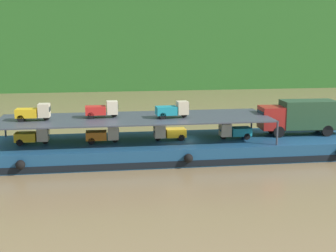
{
  "coord_description": "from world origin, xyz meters",
  "views": [
    {
      "loc": [
        -6.82,
        -38.89,
        10.48
      ],
      "look_at": [
        -1.04,
        0.0,
        2.7
      ],
      "focal_mm": 50.03,
      "sensor_mm": 36.0,
      "label": 1
    }
  ],
  "objects_px": {
    "mini_truck_lower_stern": "(33,136)",
    "mini_truck_lower_mid": "(169,132)",
    "covered_lorry": "(300,116)",
    "mini_truck_lower_fore": "(234,131)",
    "mini_truck_upper_mid": "(102,109)",
    "cargo_barge": "(180,148)",
    "mini_truck_upper_stern": "(34,112)",
    "mini_truck_lower_aft": "(103,135)",
    "mini_truck_upper_fore": "(173,110)"
  },
  "relations": [
    {
      "from": "mini_truck_lower_mid",
      "to": "mini_truck_upper_stern",
      "type": "height_order",
      "value": "mini_truck_upper_stern"
    },
    {
      "from": "mini_truck_lower_fore",
      "to": "mini_truck_upper_fore",
      "type": "distance_m",
      "value": 5.8
    },
    {
      "from": "mini_truck_upper_stern",
      "to": "cargo_barge",
      "type": "bearing_deg",
      "value": 0.35
    },
    {
      "from": "mini_truck_lower_mid",
      "to": "mini_truck_lower_aft",
      "type": "bearing_deg",
      "value": -178.44
    },
    {
      "from": "mini_truck_lower_mid",
      "to": "mini_truck_lower_fore",
      "type": "xyz_separation_m",
      "value": [
        5.7,
        -0.31,
        0.0
      ]
    },
    {
      "from": "mini_truck_upper_mid",
      "to": "covered_lorry",
      "type": "bearing_deg",
      "value": -0.4
    },
    {
      "from": "cargo_barge",
      "to": "covered_lorry",
      "type": "relative_size",
      "value": 4.03
    },
    {
      "from": "cargo_barge",
      "to": "mini_truck_lower_stern",
      "type": "height_order",
      "value": "mini_truck_lower_stern"
    },
    {
      "from": "mini_truck_lower_stern",
      "to": "mini_truck_upper_fore",
      "type": "distance_m",
      "value": 11.8
    },
    {
      "from": "mini_truck_lower_fore",
      "to": "mini_truck_upper_stern",
      "type": "distance_m",
      "value": 16.98
    },
    {
      "from": "mini_truck_upper_mid",
      "to": "mini_truck_lower_aft",
      "type": "bearing_deg",
      "value": -89.5
    },
    {
      "from": "cargo_barge",
      "to": "mini_truck_lower_aft",
      "type": "height_order",
      "value": "mini_truck_lower_aft"
    },
    {
      "from": "cargo_barge",
      "to": "mini_truck_upper_fore",
      "type": "relative_size",
      "value": 11.43
    },
    {
      "from": "mini_truck_lower_stern",
      "to": "mini_truck_lower_fore",
      "type": "relative_size",
      "value": 1.01
    },
    {
      "from": "mini_truck_lower_fore",
      "to": "mini_truck_upper_mid",
      "type": "height_order",
      "value": "mini_truck_upper_mid"
    },
    {
      "from": "mini_truck_upper_stern",
      "to": "covered_lorry",
      "type": "bearing_deg",
      "value": 1.15
    },
    {
      "from": "cargo_barge",
      "to": "mini_truck_upper_mid",
      "type": "relative_size",
      "value": 11.56
    },
    {
      "from": "mini_truck_lower_mid",
      "to": "mini_truck_upper_mid",
      "type": "height_order",
      "value": "mini_truck_upper_mid"
    },
    {
      "from": "mini_truck_lower_stern",
      "to": "mini_truck_upper_fore",
      "type": "relative_size",
      "value": 0.99
    },
    {
      "from": "mini_truck_lower_fore",
      "to": "cargo_barge",
      "type": "bearing_deg",
      "value": 174.6
    },
    {
      "from": "mini_truck_lower_fore",
      "to": "mini_truck_upper_stern",
      "type": "xyz_separation_m",
      "value": [
        -16.86,
        0.37,
        2.0
      ]
    },
    {
      "from": "mini_truck_lower_stern",
      "to": "mini_truck_lower_aft",
      "type": "relative_size",
      "value": 1.01
    },
    {
      "from": "mini_truck_lower_aft",
      "to": "mini_truck_lower_mid",
      "type": "xyz_separation_m",
      "value": [
        5.61,
        0.15,
        0.0
      ]
    },
    {
      "from": "mini_truck_lower_stern",
      "to": "mini_truck_upper_mid",
      "type": "height_order",
      "value": "mini_truck_upper_mid"
    },
    {
      "from": "covered_lorry",
      "to": "mini_truck_upper_fore",
      "type": "relative_size",
      "value": 2.83
    },
    {
      "from": "mini_truck_lower_aft",
      "to": "mini_truck_lower_fore",
      "type": "bearing_deg",
      "value": -0.81
    },
    {
      "from": "mini_truck_lower_stern",
      "to": "cargo_barge",
      "type": "bearing_deg",
      "value": -0.04
    },
    {
      "from": "mini_truck_lower_fore",
      "to": "mini_truck_upper_mid",
      "type": "bearing_deg",
      "value": 175.15
    },
    {
      "from": "mini_truck_lower_aft",
      "to": "mini_truck_upper_mid",
      "type": "bearing_deg",
      "value": 90.5
    },
    {
      "from": "mini_truck_upper_stern",
      "to": "mini_truck_lower_stern",
      "type": "bearing_deg",
      "value": 157.56
    },
    {
      "from": "mini_truck_lower_aft",
      "to": "mini_truck_upper_fore",
      "type": "distance_m",
      "value": 6.2
    },
    {
      "from": "mini_truck_upper_mid",
      "to": "mini_truck_lower_fore",
      "type": "bearing_deg",
      "value": -4.85
    },
    {
      "from": "mini_truck_lower_stern",
      "to": "covered_lorry",
      "type": "bearing_deg",
      "value": 0.93
    },
    {
      "from": "covered_lorry",
      "to": "mini_truck_lower_stern",
      "type": "relative_size",
      "value": 2.85
    },
    {
      "from": "mini_truck_lower_aft",
      "to": "mini_truck_upper_mid",
      "type": "height_order",
      "value": "mini_truck_upper_mid"
    },
    {
      "from": "mini_truck_lower_fore",
      "to": "mini_truck_upper_fore",
      "type": "relative_size",
      "value": 0.98
    },
    {
      "from": "mini_truck_lower_aft",
      "to": "mini_truck_upper_mid",
      "type": "relative_size",
      "value": 1.0
    },
    {
      "from": "mini_truck_lower_mid",
      "to": "mini_truck_upper_mid",
      "type": "distance_m",
      "value": 6.0
    },
    {
      "from": "covered_lorry",
      "to": "mini_truck_lower_fore",
      "type": "distance_m",
      "value": 6.41
    },
    {
      "from": "mini_truck_lower_mid",
      "to": "mini_truck_lower_fore",
      "type": "height_order",
      "value": "same"
    },
    {
      "from": "mini_truck_lower_stern",
      "to": "mini_truck_lower_mid",
      "type": "height_order",
      "value": "same"
    },
    {
      "from": "mini_truck_lower_aft",
      "to": "mini_truck_upper_mid",
      "type": "xyz_separation_m",
      "value": [
        -0.01,
        0.8,
        2.0
      ]
    },
    {
      "from": "covered_lorry",
      "to": "cargo_barge",
      "type": "bearing_deg",
      "value": -177.97
    },
    {
      "from": "covered_lorry",
      "to": "mini_truck_lower_mid",
      "type": "distance_m",
      "value": 12.02
    },
    {
      "from": "cargo_barge",
      "to": "covered_lorry",
      "type": "xyz_separation_m",
      "value": [
        11.0,
        0.39,
        2.45
      ]
    },
    {
      "from": "covered_lorry",
      "to": "mini_truck_upper_stern",
      "type": "height_order",
      "value": "mini_truck_upper_stern"
    },
    {
      "from": "mini_truck_lower_stern",
      "to": "mini_truck_upper_stern",
      "type": "height_order",
      "value": "mini_truck_upper_stern"
    },
    {
      "from": "covered_lorry",
      "to": "mini_truck_lower_stern",
      "type": "bearing_deg",
      "value": -179.07
    },
    {
      "from": "mini_truck_lower_mid",
      "to": "mini_truck_upper_mid",
      "type": "bearing_deg",
      "value": 173.43
    },
    {
      "from": "mini_truck_lower_stern",
      "to": "mini_truck_lower_mid",
      "type": "distance_m",
      "value": 11.36
    }
  ]
}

